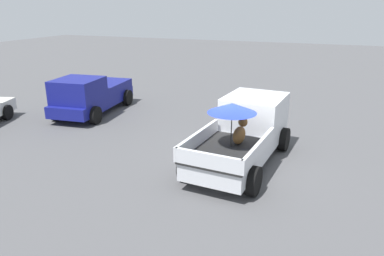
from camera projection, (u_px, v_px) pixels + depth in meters
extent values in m
plane|color=#4C4C4F|center=(239.00, 163.00, 11.64)|extent=(80.00, 80.00, 0.00)
cylinder|color=black|center=(230.00, 131.00, 13.41)|extent=(0.82, 0.35, 0.80)
cylinder|color=black|center=(284.00, 139.00, 12.59)|extent=(0.82, 0.35, 0.80)
cylinder|color=black|center=(187.00, 167.00, 10.44)|extent=(0.82, 0.35, 0.80)
cylinder|color=black|center=(253.00, 181.00, 9.62)|extent=(0.82, 0.35, 0.80)
cube|color=silver|center=(240.00, 147.00, 11.46)|extent=(5.13, 2.21, 0.50)
cube|color=silver|center=(255.00, 111.00, 12.39)|extent=(2.25, 2.03, 1.08)
cube|color=#4C606B|center=(263.00, 99.00, 13.18)|extent=(0.20, 1.72, 0.64)
cube|color=black|center=(227.00, 151.00, 10.39)|extent=(2.94, 2.07, 0.06)
cube|color=silver|center=(198.00, 138.00, 10.71)|extent=(2.80, 0.34, 0.40)
cube|color=silver|center=(259.00, 149.00, 9.93)|extent=(2.80, 0.34, 0.40)
cube|color=silver|center=(208.00, 161.00, 9.17)|extent=(0.25, 1.84, 0.40)
ellipsoid|color=brown|center=(239.00, 135.00, 10.78)|extent=(0.70, 0.38, 0.52)
sphere|color=brown|center=(243.00, 122.00, 10.93)|extent=(0.30, 0.30, 0.28)
cone|color=brown|center=(241.00, 117.00, 10.92)|extent=(0.10, 0.10, 0.12)
cone|color=brown|center=(246.00, 118.00, 10.85)|extent=(0.10, 0.10, 0.12)
cylinder|color=black|center=(231.00, 129.00, 10.51)|extent=(0.03, 0.03, 1.05)
cone|color=#1E33B7|center=(232.00, 108.00, 10.31)|extent=(1.52, 1.52, 0.28)
cylinder|color=black|center=(95.00, 115.00, 15.38)|extent=(0.78, 0.34, 0.76)
cylinder|color=black|center=(56.00, 112.00, 15.86)|extent=(0.78, 0.34, 0.76)
cylinder|color=black|center=(127.00, 97.00, 18.31)|extent=(0.78, 0.34, 0.76)
cylinder|color=black|center=(93.00, 95.00, 18.78)|extent=(0.78, 0.34, 0.76)
cube|color=navy|center=(94.00, 101.00, 17.03)|extent=(4.97, 2.31, 0.50)
cube|color=navy|center=(78.00, 90.00, 15.69)|extent=(2.08, 2.00, 1.00)
cube|color=navy|center=(104.00, 87.00, 17.80)|extent=(2.88, 2.08, 0.40)
cylinder|color=black|center=(7.00, 112.00, 15.97)|extent=(0.70, 0.39, 0.66)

